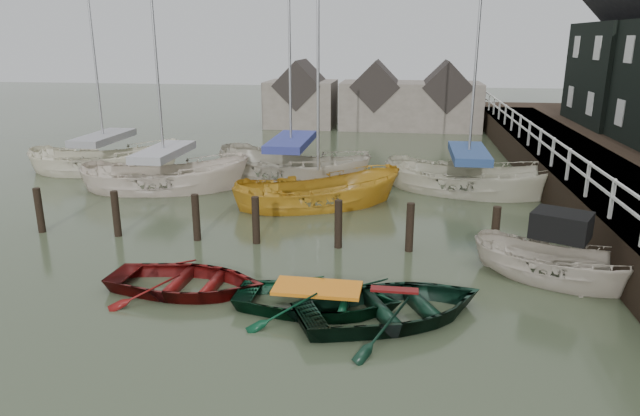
% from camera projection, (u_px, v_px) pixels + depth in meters
% --- Properties ---
extents(ground, '(120.00, 120.00, 0.00)m').
position_uv_depth(ground, '(274.00, 288.00, 13.63)').
color(ground, '#303824').
rests_on(ground, ground).
extents(pier, '(3.04, 32.00, 2.70)m').
position_uv_depth(pier, '(577.00, 177.00, 21.57)').
color(pier, black).
rests_on(pier, ground).
extents(mooring_pilings, '(13.72, 0.22, 1.80)m').
position_uv_depth(mooring_pilings, '(259.00, 227.00, 16.48)').
color(mooring_pilings, black).
rests_on(mooring_pilings, ground).
extents(far_sheds, '(14.00, 4.08, 4.39)m').
position_uv_depth(far_sheds, '(373.00, 99.00, 37.62)').
color(far_sheds, '#665B51').
rests_on(far_sheds, ground).
extents(rowboat_red, '(3.89, 2.86, 0.78)m').
position_uv_depth(rowboat_red, '(187.00, 291.00, 13.49)').
color(rowboat_red, '#5C0E0D').
rests_on(rowboat_red, ground).
extents(rowboat_green, '(3.73, 2.70, 0.76)m').
position_uv_depth(rowboat_green, '(317.00, 309.00, 12.58)').
color(rowboat_green, black).
rests_on(rowboat_green, ground).
extents(rowboat_dkgreen, '(5.11, 4.55, 0.87)m').
position_uv_depth(rowboat_dkgreen, '(393.00, 319.00, 12.15)').
color(rowboat_dkgreen, black).
rests_on(rowboat_dkgreen, ground).
extents(motorboat, '(4.52, 3.32, 2.54)m').
position_uv_depth(motorboat, '(557.00, 277.00, 14.01)').
color(motorboat, beige).
rests_on(motorboat, ground).
extents(sailboat_a, '(6.92, 3.80, 11.22)m').
position_uv_depth(sailboat_a, '(166.00, 188.00, 22.48)').
color(sailboat_a, beige).
rests_on(sailboat_a, ground).
extents(sailboat_b, '(7.87, 5.58, 10.99)m').
position_uv_depth(sailboat_b, '(292.00, 180.00, 23.73)').
color(sailboat_b, '#BAB29F').
rests_on(sailboat_b, ground).
extents(sailboat_c, '(6.52, 4.49, 9.91)m').
position_uv_depth(sailboat_c, '(318.00, 205.00, 20.37)').
color(sailboat_c, '#C08B24').
rests_on(sailboat_c, ground).
extents(sailboat_d, '(7.10, 4.38, 11.65)m').
position_uv_depth(sailboat_d, '(466.00, 191.00, 22.10)').
color(sailboat_d, beige).
rests_on(sailboat_d, ground).
extents(sailboat_e, '(7.09, 3.82, 9.40)m').
position_uv_depth(sailboat_e, '(107.00, 171.00, 25.45)').
color(sailboat_e, beige).
rests_on(sailboat_e, ground).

